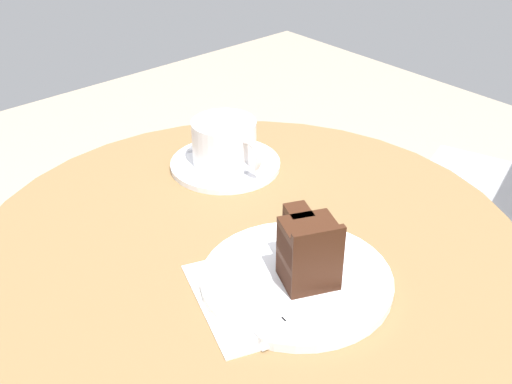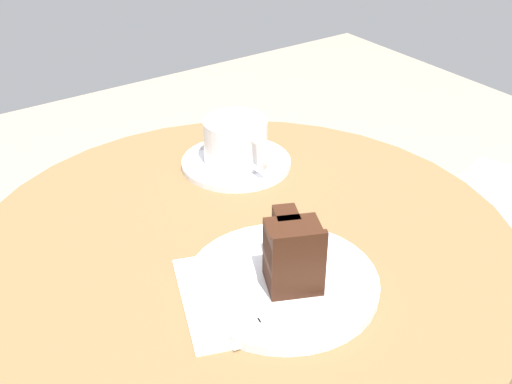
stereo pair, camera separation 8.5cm
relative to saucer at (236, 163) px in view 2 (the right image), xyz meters
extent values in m
cylinder|color=brown|center=(0.17, -0.10, -0.02)|extent=(0.71, 0.71, 0.03)
cylinder|color=white|center=(0.00, 0.00, 0.00)|extent=(0.17, 0.17, 0.01)
cylinder|color=white|center=(0.00, 0.00, 0.04)|extent=(0.10, 0.10, 0.07)
cylinder|color=#D6B789|center=(0.00, 0.00, 0.07)|extent=(0.09, 0.09, 0.00)
torus|color=white|center=(0.06, 0.00, 0.04)|extent=(0.05, 0.01, 0.05)
cube|color=silver|center=(-0.05, 0.02, 0.01)|extent=(0.03, 0.09, 0.00)
ellipsoid|color=silver|center=(-0.03, 0.07, 0.01)|extent=(0.02, 0.02, 0.00)
cylinder|color=white|center=(0.27, -0.11, 0.00)|extent=(0.22, 0.22, 0.01)
cube|color=#381E14|center=(0.29, -0.11, 0.02)|extent=(0.07, 0.08, 0.03)
cube|color=#381E14|center=(0.26, -0.10, 0.02)|extent=(0.04, 0.04, 0.03)
cube|color=#381C0F|center=(0.29, -0.11, 0.04)|extent=(0.07, 0.08, 0.01)
cube|color=#381C0F|center=(0.26, -0.10, 0.04)|extent=(0.04, 0.04, 0.01)
cube|color=#381E14|center=(0.29, -0.11, 0.06)|extent=(0.07, 0.08, 0.03)
cube|color=#381E14|center=(0.26, -0.10, 0.06)|extent=(0.04, 0.04, 0.03)
cube|color=#381C0F|center=(0.29, -0.11, 0.08)|extent=(0.07, 0.08, 0.01)
cube|color=#381C0F|center=(0.26, -0.10, 0.08)|extent=(0.04, 0.04, 0.01)
cube|color=#381C0F|center=(0.31, -0.12, 0.05)|extent=(0.03, 0.06, 0.09)
cube|color=silver|center=(0.33, -0.12, 0.01)|extent=(0.03, 0.11, 0.00)
cube|color=silver|center=(0.32, -0.20, 0.01)|extent=(0.03, 0.04, 0.00)
cube|color=silver|center=(0.26, -0.15, 0.00)|extent=(0.21, 0.21, 0.00)
cube|color=silver|center=(0.27, -0.13, 0.00)|extent=(0.18, 0.18, 0.00)
cylinder|color=#9E9EA3|center=(-0.06, 0.75, -0.49)|extent=(0.02, 0.02, 0.42)
cylinder|color=#9E9EA3|center=(0.04, 0.44, -0.49)|extent=(0.02, 0.02, 0.42)
camera|label=1|loc=(0.68, -0.53, 0.48)|focal=45.00mm
camera|label=2|loc=(0.73, -0.47, 0.48)|focal=45.00mm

